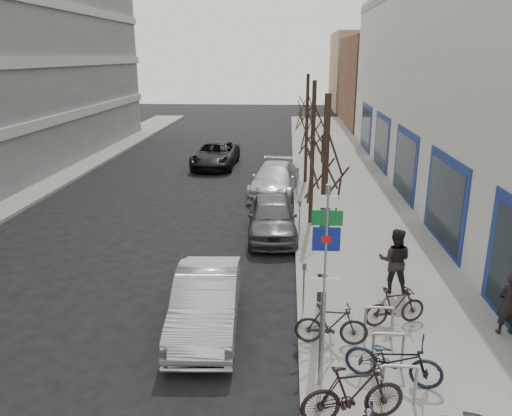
# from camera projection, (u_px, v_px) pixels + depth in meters

# --- Properties ---
(ground) EXTENTS (120.00, 120.00, 0.00)m
(ground) POSITION_uv_depth(u_px,v_px,m) (200.00, 385.00, 10.02)
(ground) COLOR black
(ground) RESTS_ON ground
(sidewalk_east) EXTENTS (5.00, 70.00, 0.15)m
(sidewalk_east) POSITION_uv_depth(u_px,v_px,m) (359.00, 225.00, 19.27)
(sidewalk_east) COLOR slate
(sidewalk_east) RESTS_ON ground
(brick_building_far) EXTENTS (12.00, 14.00, 8.00)m
(brick_building_far) POSITION_uv_depth(u_px,v_px,m) (411.00, 82.00, 46.22)
(brick_building_far) COLOR brown
(brick_building_far) RESTS_ON ground
(tan_building_far) EXTENTS (13.00, 12.00, 9.00)m
(tan_building_far) POSITION_uv_depth(u_px,v_px,m) (387.00, 71.00, 60.35)
(tan_building_far) COLOR #937A5B
(tan_building_far) RESTS_ON ground
(highway_sign_pole) EXTENTS (0.55, 0.10, 4.20)m
(highway_sign_pole) POSITION_uv_depth(u_px,v_px,m) (325.00, 277.00, 9.14)
(highway_sign_pole) COLOR gray
(highway_sign_pole) RESTS_ON ground
(bike_rack) EXTENTS (0.66, 2.26, 0.83)m
(bike_rack) POSITION_uv_depth(u_px,v_px,m) (388.00, 346.00, 10.17)
(bike_rack) COLOR gray
(bike_rack) RESTS_ON sidewalk_east
(tree_near) EXTENTS (1.80, 1.80, 5.50)m
(tree_near) POSITION_uv_depth(u_px,v_px,m) (326.00, 153.00, 12.00)
(tree_near) COLOR black
(tree_near) RESTS_ON ground
(tree_mid) EXTENTS (1.80, 1.80, 5.50)m
(tree_mid) POSITION_uv_depth(u_px,v_px,m) (313.00, 119.00, 18.20)
(tree_mid) COLOR black
(tree_mid) RESTS_ON ground
(tree_far) EXTENTS (1.80, 1.80, 5.50)m
(tree_far) POSITION_uv_depth(u_px,v_px,m) (307.00, 103.00, 24.40)
(tree_far) COLOR black
(tree_far) RESTS_ON ground
(meter_front) EXTENTS (0.10, 0.08, 1.27)m
(meter_front) POSITION_uv_depth(u_px,v_px,m) (304.00, 282.00, 12.48)
(meter_front) COLOR gray
(meter_front) RESTS_ON sidewalk_east
(meter_mid) EXTENTS (0.10, 0.08, 1.27)m
(meter_mid) POSITION_uv_depth(u_px,v_px,m) (300.00, 215.00, 17.73)
(meter_mid) COLOR gray
(meter_mid) RESTS_ON sidewalk_east
(meter_back) EXTENTS (0.10, 0.08, 1.27)m
(meter_back) POSITION_uv_depth(u_px,v_px,m) (297.00, 178.00, 22.98)
(meter_back) COLOR gray
(meter_back) RESTS_ON sidewalk_east
(bike_near_right) EXTENTS (1.99, 0.99, 1.16)m
(bike_near_right) POSITION_uv_depth(u_px,v_px,m) (353.00, 393.00, 8.65)
(bike_near_right) COLOR black
(bike_near_right) RESTS_ON sidewalk_east
(bike_mid_curb) EXTENTS (1.98, 1.09, 1.16)m
(bike_mid_curb) POSITION_uv_depth(u_px,v_px,m) (394.00, 356.00, 9.74)
(bike_mid_curb) COLOR black
(bike_mid_curb) RESTS_ON sidewalk_east
(bike_mid_inner) EXTENTS (1.66, 0.57, 1.00)m
(bike_mid_inner) POSITION_uv_depth(u_px,v_px,m) (331.00, 324.00, 11.04)
(bike_mid_inner) COLOR black
(bike_mid_inner) RESTS_ON sidewalk_east
(bike_far_inner) EXTENTS (1.64, 0.92, 0.96)m
(bike_far_inner) POSITION_uv_depth(u_px,v_px,m) (395.00, 306.00, 11.86)
(bike_far_inner) COLOR black
(bike_far_inner) RESTS_ON sidewalk_east
(parked_car_front) EXTENTS (1.74, 4.35, 1.41)m
(parked_car_front) POSITION_uv_depth(u_px,v_px,m) (206.00, 302.00, 11.92)
(parked_car_front) COLOR #BAB9BF
(parked_car_front) RESTS_ON ground
(parked_car_mid) EXTENTS (1.94, 4.37, 1.46)m
(parked_car_mid) POSITION_uv_depth(u_px,v_px,m) (272.00, 217.00, 18.10)
(parked_car_mid) COLOR #4F4F54
(parked_car_mid) RESTS_ON ground
(parked_car_back) EXTENTS (2.57, 5.15, 1.44)m
(parked_car_back) POSITION_uv_depth(u_px,v_px,m) (275.00, 180.00, 23.60)
(parked_car_back) COLOR #B8B8BD
(parked_car_back) RESTS_ON ground
(lane_car) EXTENTS (2.55, 5.24, 1.44)m
(lane_car) POSITION_uv_depth(u_px,v_px,m) (216.00, 155.00, 29.51)
(lane_car) COLOR black
(lane_car) RESTS_ON ground
(pedestrian_near) EXTENTS (0.59, 0.42, 1.52)m
(pedestrian_near) POSITION_uv_depth(u_px,v_px,m) (508.00, 303.00, 11.40)
(pedestrian_near) COLOR black
(pedestrian_near) RESTS_ON sidewalk_east
(pedestrian_far) EXTENTS (0.76, 0.60, 1.83)m
(pedestrian_far) POSITION_uv_depth(u_px,v_px,m) (395.00, 260.00, 13.43)
(pedestrian_far) COLOR black
(pedestrian_far) RESTS_ON sidewalk_east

